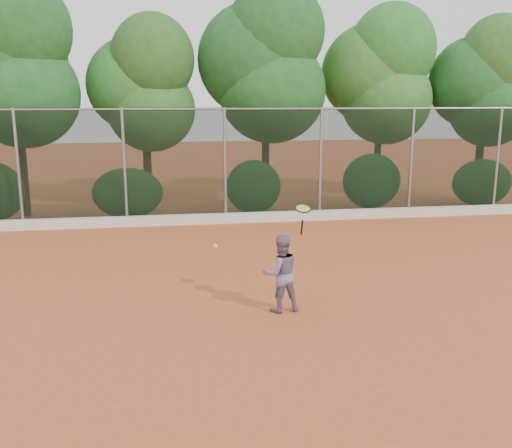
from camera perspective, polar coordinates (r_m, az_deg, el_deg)
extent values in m
plane|color=#BF572D|center=(11.09, 0.82, -7.44)|extent=(80.00, 80.00, 0.00)
cube|color=silver|center=(17.56, -2.98, 0.58)|extent=(24.00, 0.20, 0.30)
imported|color=slate|center=(10.25, 2.49, -4.95)|extent=(0.76, 0.62, 1.42)
cube|color=black|center=(17.48, -3.10, 5.84)|extent=(24.00, 0.01, 3.50)
cylinder|color=gray|center=(17.36, -3.17, 11.42)|extent=(24.00, 0.06, 0.06)
cylinder|color=gray|center=(17.89, -22.67, 5.05)|extent=(0.09, 0.09, 3.50)
cylinder|color=gray|center=(17.43, -13.01, 5.52)|extent=(0.09, 0.09, 3.50)
cylinder|color=gray|center=(17.48, -3.10, 5.84)|extent=(0.09, 0.09, 3.50)
cylinder|color=gray|center=(18.03, 6.47, 5.99)|extent=(0.09, 0.09, 3.50)
cylinder|color=gray|center=(19.05, 15.25, 5.98)|extent=(0.09, 0.09, 3.50)
cylinder|color=gray|center=(20.46, 22.98, 5.85)|extent=(0.09, 0.09, 3.50)
cylinder|color=#412519|center=(19.83, -22.19, 4.86)|extent=(0.24, 0.24, 2.90)
ellipsoid|color=#2B712C|center=(19.55, -22.28, 11.98)|extent=(3.50, 2.90, 3.40)
ellipsoid|color=#2A6C29|center=(19.98, -23.77, 14.73)|extent=(3.80, 3.10, 3.70)
ellipsoid|color=#2A6928|center=(19.53, -22.53, 17.56)|extent=(3.10, 2.60, 3.20)
cylinder|color=#3C2417|center=(19.75, -10.76, 4.81)|extent=(0.28, 0.28, 2.40)
ellipsoid|color=#2C5E20|center=(19.47, -10.43, 11.22)|extent=(2.90, 2.40, 2.80)
ellipsoid|color=#256322|center=(19.79, -12.00, 13.49)|extent=(3.20, 2.70, 3.10)
ellipsoid|color=#224F1B|center=(19.30, -10.33, 15.96)|extent=(2.70, 2.30, 2.90)
cylinder|color=#402618|center=(19.69, 0.95, 5.89)|extent=(0.26, 0.26, 3.00)
ellipsoid|color=#2F722B|center=(19.50, 1.63, 13.18)|extent=(3.60, 3.00, 3.50)
ellipsoid|color=#286929|center=(19.74, -0.01, 16.08)|extent=(3.90, 3.20, 3.80)
ellipsoid|color=#2A6D29|center=(19.53, 2.02, 18.76)|extent=(3.20, 2.70, 3.30)
cylinder|color=#492C1C|center=(21.00, 12.00, 5.62)|extent=(0.24, 0.24, 2.70)
ellipsoid|color=#2A6221|center=(20.84, 12.92, 12.01)|extent=(3.20, 2.70, 3.10)
ellipsoid|color=#295D1F|center=(20.95, 11.42, 14.54)|extent=(3.50, 2.90, 3.40)
ellipsoid|color=#226121|center=(20.84, 13.53, 16.67)|extent=(3.00, 2.50, 3.10)
cylinder|color=#402D18|center=(22.25, 21.33, 5.16)|extent=(0.28, 0.28, 2.50)
ellipsoid|color=#2A6E2A|center=(22.12, 22.39, 10.89)|extent=(3.00, 2.50, 2.90)
ellipsoid|color=#296D2A|center=(22.13, 21.02, 13.08)|extent=(3.30, 2.80, 3.20)
ellipsoid|color=#3A752C|center=(22.13, 23.11, 14.99)|extent=(2.80, 2.40, 3.00)
ellipsoid|color=#38742C|center=(18.34, -12.71, 3.03)|extent=(2.20, 1.16, 1.60)
ellipsoid|color=#30712B|center=(18.50, -0.24, 3.73)|extent=(1.80, 1.04, 1.76)
ellipsoid|color=#30722B|center=(19.49, 11.49, 4.23)|extent=(2.00, 1.10, 1.84)
ellipsoid|color=#316D29|center=(21.24, 21.66, 3.86)|extent=(2.16, 1.12, 1.64)
cylinder|color=black|center=(9.99, 4.61, -0.34)|extent=(0.03, 0.13, 0.29)
torus|color=black|center=(9.86, 4.73, 1.56)|extent=(0.29, 0.28, 0.12)
cylinder|color=#AFC439|center=(9.86, 4.73, 1.56)|extent=(0.25, 0.24, 0.09)
sphere|color=#DAF738|center=(9.51, -4.08, -2.21)|extent=(0.07, 0.07, 0.07)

